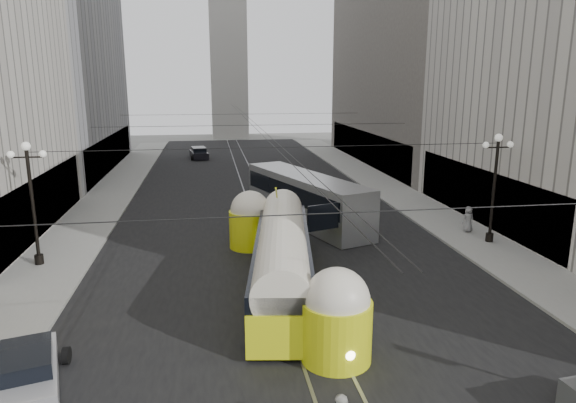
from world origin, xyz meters
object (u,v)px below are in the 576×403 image
object	(u,v)px
streetcar	(282,255)
pedestrian_sidewalk_right	(468,219)
city_bus	(306,197)
sedan_silver	(27,372)

from	to	relation	value
streetcar	pedestrian_sidewalk_right	distance (m)	14.55
city_bus	pedestrian_sidewalk_right	distance (m)	10.58
city_bus	pedestrian_sidewalk_right	bearing A→B (deg)	-24.86
city_bus	sedan_silver	distance (m)	21.81
sedan_silver	pedestrian_sidewalk_right	distance (m)	25.68
streetcar	sedan_silver	world-z (taller)	streetcar
streetcar	sedan_silver	bearing A→B (deg)	-143.38
sedan_silver	city_bus	bearing A→B (deg)	55.88
streetcar	city_bus	size ratio (longest dim) A/B	1.16
streetcar	city_bus	bearing A→B (deg)	74.16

